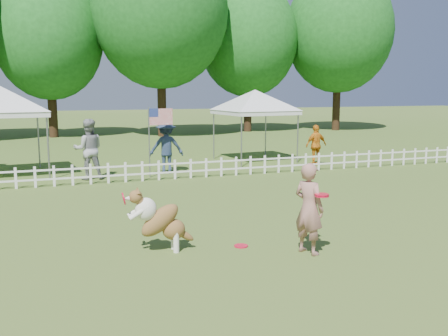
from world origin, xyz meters
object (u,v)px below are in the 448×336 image
(spectator_a, at_px, (89,149))
(spectator_b, at_px, (166,147))
(canopy_tent_left, at_px, (0,132))
(dog, at_px, (161,220))
(spectator_c, at_px, (316,145))
(frisbee_on_turf, at_px, (241,246))
(flag_pole, at_px, (149,143))
(handler, at_px, (309,209))
(canopy_tent_right, at_px, (255,126))

(spectator_a, distance_m, spectator_b, 2.50)
(spectator_a, bearing_deg, canopy_tent_left, -27.17)
(spectator_b, bearing_deg, dog, 83.08)
(spectator_b, bearing_deg, spectator_c, -175.24)
(dog, xyz_separation_m, frisbee_on_turf, (1.37, -0.18, -0.54))
(flag_pole, relative_size, spectator_a, 1.18)
(handler, xyz_separation_m, flag_pole, (-1.06, 8.11, 0.32))
(canopy_tent_left, distance_m, spectator_b, 5.17)
(canopy_tent_left, height_order, spectator_b, canopy_tent_left)
(frisbee_on_turf, xyz_separation_m, spectator_b, (0.54, 8.03, 0.85))
(canopy_tent_left, bearing_deg, canopy_tent_right, -3.42)
(spectator_c, bearing_deg, canopy_tent_left, -14.62)
(canopy_tent_left, bearing_deg, spectator_a, -36.94)
(canopy_tent_right, height_order, spectator_b, canopy_tent_right)
(frisbee_on_turf, xyz_separation_m, canopy_tent_left, (-4.47, 9.17, 1.39))
(spectator_c, bearing_deg, spectator_a, -6.35)
(handler, distance_m, canopy_tent_right, 10.98)
(flag_pole, bearing_deg, handler, -90.82)
(canopy_tent_right, bearing_deg, handler, -114.32)
(handler, relative_size, spectator_b, 0.89)
(canopy_tent_left, xyz_separation_m, spectator_c, (10.46, -1.33, -0.67))
(canopy_tent_right, xyz_separation_m, spectator_b, (-3.84, -1.67, -0.46))
(frisbee_on_turf, relative_size, spectator_c, 0.16)
(handler, bearing_deg, spectator_c, -53.59)
(frisbee_on_turf, bearing_deg, flag_pole, 91.02)
(spectator_a, height_order, spectator_b, spectator_a)
(dog, height_order, canopy_tent_right, canopy_tent_right)
(spectator_a, bearing_deg, canopy_tent_right, -159.48)
(spectator_a, relative_size, spectator_b, 1.07)
(canopy_tent_right, distance_m, spectator_c, 2.53)
(frisbee_on_turf, bearing_deg, spectator_b, 86.13)
(dog, bearing_deg, spectator_c, 47.75)
(frisbee_on_turf, bearing_deg, canopy_tent_right, 65.71)
(frisbee_on_turf, bearing_deg, dog, 172.61)
(canopy_tent_right, bearing_deg, spectator_b, -162.45)
(spectator_a, xyz_separation_m, spectator_b, (2.48, 0.34, -0.06))
(canopy_tent_left, xyz_separation_m, flag_pole, (4.34, -1.76, -0.31))
(canopy_tent_left, relative_size, spectator_a, 1.52)
(spectator_a, relative_size, spectator_c, 1.25)
(dog, xyz_separation_m, canopy_tent_right, (5.75, 9.52, 0.77))
(dog, relative_size, spectator_a, 0.60)
(canopy_tent_left, height_order, spectator_c, canopy_tent_left)
(frisbee_on_turf, xyz_separation_m, canopy_tent_right, (4.38, 9.70, 1.31))
(canopy_tent_left, relative_size, spectator_b, 1.63)
(handler, relative_size, spectator_a, 0.83)
(canopy_tent_right, distance_m, spectator_b, 4.21)
(handler, relative_size, canopy_tent_right, 0.58)
(handler, height_order, canopy_tent_left, canopy_tent_left)
(frisbee_on_turf, height_order, spectator_a, spectator_a)
(handler, bearing_deg, canopy_tent_left, 5.73)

